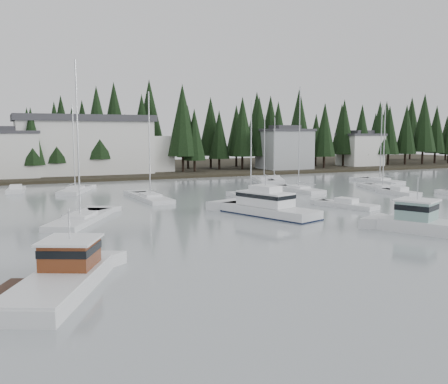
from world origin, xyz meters
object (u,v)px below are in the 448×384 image
object	(u,v)px
sailboat_1	(382,189)
runabout_3	(16,191)
sailboat_12	(274,181)
sailboat_5	(264,181)
cabin_cruiser_center	(268,209)
sailboat_8	(298,190)
lobster_boat_brown	(60,281)
harbor_inn	(96,145)
sailboat_6	(150,199)
sailboat_10	(81,221)
house_east_a	(285,148)
house_east_b	(360,149)
house_west	(10,153)
sailboat_7	(75,192)
runabout_4	(399,193)
sailboat_9	(251,199)
runabout_1	(346,206)
sailboat_2	(380,182)
lobster_boat_teal	(433,226)

from	to	relation	value
sailboat_1	runabout_3	bearing A→B (deg)	82.61
sailboat_12	sailboat_5	bearing A→B (deg)	122.23
cabin_cruiser_center	sailboat_8	xyz separation A→B (m)	(14.15, 16.38, -0.59)
sailboat_1	sailboat_12	world-z (taller)	sailboat_1
lobster_boat_brown	sailboat_12	xyz separation A→B (m)	(40.07, 47.20, -0.47)
cabin_cruiser_center	sailboat_8	size ratio (longest dim) A/B	0.74
harbor_inn	sailboat_1	bearing A→B (deg)	-51.59
sailboat_5	sailboat_6	bearing A→B (deg)	140.83
sailboat_10	runabout_3	distance (m)	27.91
house_east_a	lobster_boat_brown	world-z (taller)	house_east_a
cabin_cruiser_center	house_east_b	bearing A→B (deg)	-65.52
sailboat_5	sailboat_10	world-z (taller)	sailboat_10
house_east_a	cabin_cruiser_center	bearing A→B (deg)	-122.87
house_west	harbor_inn	xyz separation A→B (m)	(15.04, 3.34, 1.12)
house_east_b	sailboat_8	world-z (taller)	sailboat_8
sailboat_7	runabout_3	distance (m)	8.22
house_east_a	runabout_4	world-z (taller)	house_east_a
sailboat_6	house_west	bearing A→B (deg)	21.35
sailboat_9	runabout_3	bearing A→B (deg)	58.25
runabout_3	runabout_4	distance (m)	51.94
sailboat_10	runabout_1	bearing A→B (deg)	-66.85
harbor_inn	sailboat_2	bearing A→B (deg)	-38.92
house_west	runabout_4	world-z (taller)	house_west
sailboat_1	sailboat_8	world-z (taller)	sailboat_8
house_west	sailboat_8	xyz separation A→B (m)	(36.09, -34.23, -4.56)
runabout_3	sailboat_5	bearing A→B (deg)	-84.56
house_east_a	sailboat_9	world-z (taller)	sailboat_9
lobster_boat_brown	runabout_4	bearing A→B (deg)	-36.23
sailboat_1	runabout_4	bearing A→B (deg)	176.88
cabin_cruiser_center	runabout_3	size ratio (longest dim) A/B	2.11
house_east_a	runabout_3	world-z (taller)	house_east_a
cabin_cruiser_center	runabout_1	distance (m)	10.58
house_east_a	sailboat_7	bearing A→B (deg)	-155.05
sailboat_9	runabout_1	distance (m)	11.80
harbor_inn	house_east_a	bearing A→B (deg)	-6.36
sailboat_8	lobster_boat_brown	bearing A→B (deg)	127.76
sailboat_5	sailboat_9	bearing A→B (deg)	166.47
sailboat_2	sailboat_5	size ratio (longest dim) A/B	1.15
runabout_1	house_east_a	bearing A→B (deg)	-43.32
runabout_4	runabout_1	bearing A→B (deg)	115.59
sailboat_7	runabout_3	xyz separation A→B (m)	(-7.41, 3.55, 0.06)
sailboat_6	sailboat_9	distance (m)	12.21
house_west	sailboat_9	size ratio (longest dim) A/B	0.76
runabout_3	sailboat_7	bearing A→B (deg)	-108.84
sailboat_12	runabout_4	xyz separation A→B (m)	(5.61, -23.24, 0.08)
harbor_inn	sailboat_8	size ratio (longest dim) A/B	1.98
harbor_inn	sailboat_9	xyz separation A→B (m)	(10.71, -43.02, -5.70)
house_east_a	sailboat_2	world-z (taller)	sailboat_2
lobster_boat_teal	cabin_cruiser_center	bearing A→B (deg)	4.91
sailboat_6	sailboat_8	distance (m)	21.40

